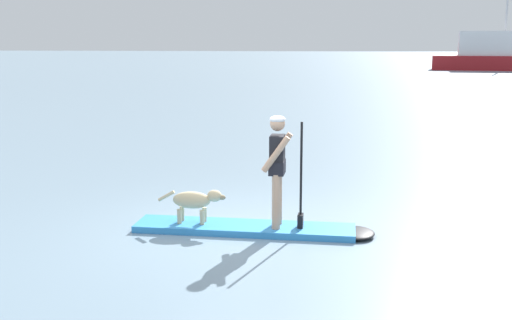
{
  "coord_description": "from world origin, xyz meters",
  "views": [
    {
      "loc": [
        1.71,
        -8.68,
        2.78
      ],
      "look_at": [
        0.0,
        1.0,
        0.9
      ],
      "focal_mm": 43.11,
      "sensor_mm": 36.0,
      "label": 1
    }
  ],
  "objects_px": {
    "moored_boat_center": "(493,56)",
    "person_paddler": "(278,163)",
    "paddleboard": "(260,229)",
    "dog": "(195,201)"
  },
  "relations": [
    {
      "from": "paddleboard",
      "to": "moored_boat_center",
      "type": "distance_m",
      "value": 60.07
    },
    {
      "from": "paddleboard",
      "to": "moored_boat_center",
      "type": "height_order",
      "value": "moored_boat_center"
    },
    {
      "from": "moored_boat_center",
      "to": "dog",
      "type": "bearing_deg",
      "value": -104.75
    },
    {
      "from": "person_paddler",
      "to": "dog",
      "type": "relative_size",
      "value": 1.58
    },
    {
      "from": "person_paddler",
      "to": "dog",
      "type": "distance_m",
      "value": 1.4
    },
    {
      "from": "paddleboard",
      "to": "person_paddler",
      "type": "xyz_separation_m",
      "value": [
        0.28,
        0.01,
        1.01
      ]
    },
    {
      "from": "paddleboard",
      "to": "dog",
      "type": "xyz_separation_m",
      "value": [
        -0.98,
        -0.03,
        0.39
      ]
    },
    {
      "from": "moored_boat_center",
      "to": "person_paddler",
      "type": "bearing_deg",
      "value": -103.59
    },
    {
      "from": "paddleboard",
      "to": "dog",
      "type": "height_order",
      "value": "dog"
    },
    {
      "from": "person_paddler",
      "to": "moored_boat_center",
      "type": "relative_size",
      "value": 0.13
    }
  ]
}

